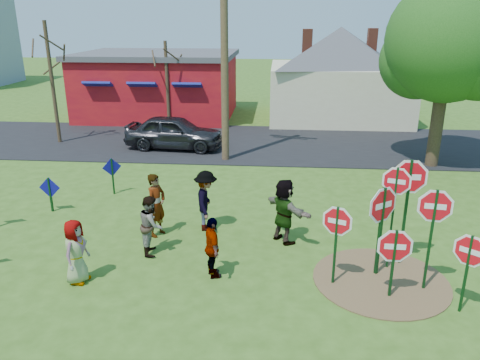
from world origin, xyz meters
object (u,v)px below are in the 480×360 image
Objects in this scene: suv at (174,132)px; person_a at (76,252)px; stop_sign_a at (337,228)px; stop_sign_b at (395,192)px; stop_sign_c at (434,217)px; stop_sign_d at (409,186)px; person_b at (157,205)px; leafy_tree at (451,47)px; utility_pole at (224,33)px.

person_a is at bearing -173.85° from suv.
stop_sign_b is at bearing 53.66° from stop_sign_a.
stop_sign_a reaches higher than suv.
stop_sign_c is 0.89× the size of stop_sign_d.
person_a is at bearing -169.15° from stop_sign_c.
stop_sign_c is 1.64× the size of person_a.
stop_sign_b is (1.43, 0.85, 0.60)m from stop_sign_a.
stop_sign_c reaches higher than person_b.
stop_sign_b is 6.44m from person_b.
stop_sign_b reaches higher than suv.
stop_sign_a is at bearing -146.33° from stop_sign_d.
stop_sign_b is 1.14m from stop_sign_c.
stop_sign_b is 0.61× the size of suv.
stop_sign_d is at bearing -111.90° from leafy_tree.
stop_sign_b is 0.27× the size of utility_pole.
stop_sign_a is at bearing -69.60° from utility_pole.
stop_sign_b is 1.75× the size of person_a.
person_a is 11.80m from suv.
suv reaches higher than person_a.
person_a is 0.16× the size of utility_pole.
person_a is (-6.02, -0.40, -0.64)m from stop_sign_a.
leafy_tree reaches higher than stop_sign_a.
utility_pole is (2.37, 10.20, 4.55)m from person_a.
leafy_tree is (5.23, 9.65, 3.40)m from stop_sign_a.
stop_sign_c is at bearing -36.15° from stop_sign_b.
utility_pole is at bearing -4.05° from person_a.
stop_sign_c is 7.26m from person_b.
suv is at bearing 134.47° from stop_sign_c.
person_a is at bearing 178.75° from person_b.
stop_sign_a is 11.49m from leafy_tree.
stop_sign_d is at bearing -70.01° from person_a.
utility_pole is (1.12, 7.57, 4.41)m from person_b.
person_b is (-6.19, 1.38, -1.11)m from stop_sign_b.
person_b is at bearing 169.88° from stop_sign_c.
utility_pole reaches higher than stop_sign_a.
leafy_tree reaches higher than stop_sign_d.
stop_sign_d is 0.29× the size of utility_pole.
stop_sign_b is 0.45m from stop_sign_d.
person_a is 0.35× the size of suv.
utility_pole reaches higher than person_b.
person_b is 0.40× the size of suv.
person_b is at bearing 177.76° from stop_sign_a.
leafy_tree reaches higher than stop_sign_b.
stop_sign_c reaches higher than person_a.
suv is (-0.23, 11.79, 0.03)m from person_a.
stop_sign_d is 1.85× the size of person_a.
stop_sign_b is at bearing -113.35° from leafy_tree.
leafy_tree is (3.43, 8.54, 2.73)m from stop_sign_d.
stop_sign_d reaches higher than person_b.
stop_sign_c is at bearing -84.32° from person_b.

